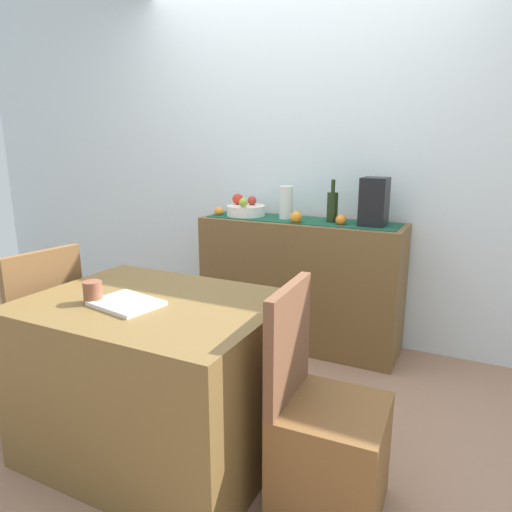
{
  "coord_description": "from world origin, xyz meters",
  "views": [
    {
      "loc": [
        1.19,
        -2.0,
        1.4
      ],
      "look_at": [
        0.03,
        0.36,
        0.76
      ],
      "focal_mm": 32.19,
      "sensor_mm": 36.0,
      "label": 1
    }
  ],
  "objects": [
    {
      "name": "room_wall_rear",
      "position": [
        0.0,
        1.18,
        1.35
      ],
      "size": [
        6.4,
        0.06,
        2.7
      ],
      "primitive_type": "cube",
      "color": "silver",
      "rests_on": "ground"
    },
    {
      "name": "chair_by_corner",
      "position": [
        0.75,
        -0.5,
        0.27
      ],
      "size": [
        0.42,
        0.42,
        0.9
      ],
      "color": "brown",
      "rests_on": "ground"
    },
    {
      "name": "orange_loose_end",
      "position": [
        -0.52,
        0.86,
        0.93
      ],
      "size": [
        0.06,
        0.06,
        0.06
      ],
      "primitive_type": "sphere",
      "color": "orange",
      "rests_on": "sideboard_console"
    },
    {
      "name": "orange_loose_near_bowl",
      "position": [
        0.39,
        0.85,
        0.93
      ],
      "size": [
        0.07,
        0.07,
        0.07
      ],
      "primitive_type": "sphere",
      "color": "orange",
      "rests_on": "sideboard_console"
    },
    {
      "name": "coffee_maker",
      "position": [
        0.58,
        0.92,
        1.05
      ],
      "size": [
        0.16,
        0.18,
        0.31
      ],
      "primitive_type": "cube",
      "color": "black",
      "rests_on": "sideboard_console"
    },
    {
      "name": "coffee_cup",
      "position": [
        -0.26,
        -0.63,
        0.79
      ],
      "size": [
        0.08,
        0.08,
        0.1
      ],
      "primitive_type": "cylinder",
      "color": "brown",
      "rests_on": "dining_table"
    },
    {
      "name": "open_book",
      "position": [
        -0.11,
        -0.59,
        0.75
      ],
      "size": [
        0.31,
        0.26,
        0.02
      ],
      "primitive_type": "cube",
      "rotation": [
        0.0,
        0.0,
        -0.19
      ],
      "color": "white",
      "rests_on": "dining_table"
    },
    {
      "name": "apple_rear",
      "position": [
        -0.41,
        0.94,
        1.01
      ],
      "size": [
        0.08,
        0.08,
        0.08
      ],
      "primitive_type": "sphere",
      "color": "red",
      "rests_on": "fruit_bowl"
    },
    {
      "name": "ground_plane",
      "position": [
        0.0,
        0.0,
        -0.01
      ],
      "size": [
        6.4,
        6.4,
        0.02
      ],
      "primitive_type": "cube",
      "color": "#9F765E",
      "rests_on": "ground"
    },
    {
      "name": "chair_near_window",
      "position": [
        -0.86,
        -0.5,
        0.27
      ],
      "size": [
        0.46,
        0.46,
        0.9
      ],
      "color": "brown",
      "rests_on": "ground"
    },
    {
      "name": "orange_loose_far",
      "position": [
        0.1,
        0.8,
        0.93
      ],
      "size": [
        0.08,
        0.08,
        0.08
      ],
      "primitive_type": "sphere",
      "color": "orange",
      "rests_on": "sideboard_console"
    },
    {
      "name": "table_runner",
      "position": [
        0.09,
        0.92,
        0.9
      ],
      "size": [
        1.32,
        0.32,
        0.01
      ],
      "primitive_type": "cube",
      "color": "#184E38",
      "rests_on": "sideboard_console"
    },
    {
      "name": "apple_upper",
      "position": [
        -0.3,
        0.83,
        1.01
      ],
      "size": [
        0.06,
        0.06,
        0.06
      ],
      "primitive_type": "sphere",
      "color": "#95B33E",
      "rests_on": "fruit_bowl"
    },
    {
      "name": "sideboard_console",
      "position": [
        0.09,
        0.92,
        0.45
      ],
      "size": [
        1.4,
        0.42,
        0.89
      ],
      "primitive_type": "cube",
      "color": "brown",
      "rests_on": "ground"
    },
    {
      "name": "dining_table",
      "position": [
        -0.06,
        -0.5,
        0.37
      ],
      "size": [
        1.09,
        0.83,
        0.74
      ],
      "primitive_type": "cube",
      "color": "brown",
      "rests_on": "ground"
    },
    {
      "name": "wine_bottle",
      "position": [
        0.31,
        0.92,
        1.0
      ],
      "size": [
        0.07,
        0.07,
        0.29
      ],
      "color": "#1F2F14",
      "rests_on": "sideboard_console"
    },
    {
      "name": "ceramic_vase",
      "position": [
        -0.02,
        0.92,
        1.01
      ],
      "size": [
        0.09,
        0.09,
        0.23
      ],
      "primitive_type": "cylinder",
      "color": "silver",
      "rests_on": "sideboard_console"
    },
    {
      "name": "fruit_bowl",
      "position": [
        -0.33,
        0.92,
        0.94
      ],
      "size": [
        0.28,
        0.28,
        0.07
      ],
      "primitive_type": "cylinder",
      "color": "white",
      "rests_on": "table_runner"
    },
    {
      "name": "apple_right",
      "position": [
        -0.3,
        0.96,
        1.01
      ],
      "size": [
        0.06,
        0.06,
        0.06
      ],
      "primitive_type": "sphere",
      "color": "#AD2D25",
      "rests_on": "fruit_bowl"
    }
  ]
}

